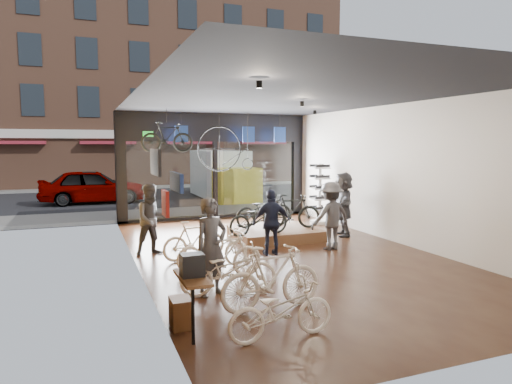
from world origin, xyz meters
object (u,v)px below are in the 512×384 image
floor_bike_0 (281,310)px  hung_bike (167,137)px  floor_bike_4 (213,249)px  floor_bike_1 (272,278)px  display_bike_mid (292,211)px  street_car (93,186)px  floor_bike_3 (224,255)px  customer_1 (152,219)px  customer_2 (272,222)px  box_truck (225,176)px  customer_5 (343,204)px  customer_3 (331,216)px  display_bike_right (264,210)px  floor_bike_5 (194,240)px  customer_0 (211,247)px  display_bike_left (259,218)px  floor_bike_2 (229,270)px  display_platform (276,234)px  penny_farthing (229,150)px  sunglasses_rack (319,194)px

floor_bike_0 → hung_bike: size_ratio=1.00×
floor_bike_4 → floor_bike_1: bearing=173.2°
floor_bike_0 → display_bike_mid: (3.05, 6.07, 0.39)m
street_car → floor_bike_3: bearing=-171.1°
street_car → floor_bike_3: (2.13, -13.55, -0.29)m
floor_bike_3 → customer_1: bearing=14.8°
display_bike_mid → customer_2: size_ratio=1.03×
box_truck → floor_bike_0: size_ratio=3.83×
box_truck → floor_bike_4: 12.37m
display_bike_mid → customer_5: (1.64, -0.10, 0.14)m
box_truck → floor_bike_4: bearing=-108.4°
customer_1 → customer_3: (4.36, -1.11, 0.00)m
customer_1 → hung_bike: bearing=62.8°
floor_bike_0 → customer_1: bearing=7.8°
display_bike_right → customer_1: 3.52m
floor_bike_0 → display_bike_mid: 6.80m
floor_bike_5 → customer_0: size_ratio=0.88×
floor_bike_0 → customer_3: (3.43, 4.53, 0.46)m
floor_bike_0 → display_bike_mid: size_ratio=0.95×
display_bike_left → customer_1: (-2.77, 0.11, 0.12)m
customer_5 → floor_bike_0: bearing=-18.5°
customer_5 → floor_bike_1: bearing=-22.2°
floor_bike_4 → customer_1: 2.15m
street_car → customer_3: (5.48, -11.99, 0.09)m
customer_1 → customer_3: bearing=-24.4°
floor_bike_5 → hung_bike: size_ratio=0.98×
floor_bike_5 → customer_2: size_ratio=0.96×
floor_bike_2 → customer_3: customer_3 is taller
customer_1 → customer_2: 2.93m
floor_bike_1 → display_bike_right: size_ratio=0.97×
display_platform → hung_bike: (-2.60, 2.54, 2.78)m
customer_1 → display_platform: bearing=-1.4°
floor_bike_3 → customer_0: customer_0 is taller
floor_bike_1 → floor_bike_5: size_ratio=1.15×
display_bike_right → customer_1: bearing=98.5°
floor_bike_3 → floor_bike_4: bearing=-6.5°
floor_bike_1 → penny_farthing: penny_farthing is taller
sunglasses_rack → hung_bike: (-5.00, 0.70, 1.90)m
box_truck → display_bike_right: bearing=-99.9°
sunglasses_rack → display_bike_right: bearing=-145.0°
floor_bike_1 → box_truck: bearing=-17.9°
floor_bike_4 → customer_2: (1.69, 0.74, 0.36)m
customer_5 → box_truck: bearing=-156.1°
display_platform → display_bike_right: (-0.18, 0.47, 0.63)m
street_car → customer_2: (3.83, -11.98, 0.02)m
penny_farthing → box_truck: bearing=74.0°
customer_2 → hung_bike: (-1.77, 4.18, 2.12)m
floor_bike_3 → customer_2: customer_2 is taller
floor_bike_3 → customer_3: bearing=-71.0°
box_truck → customer_2: size_ratio=3.73×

